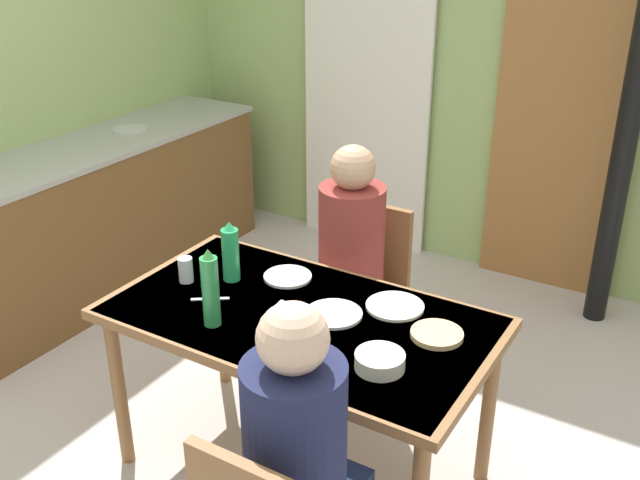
% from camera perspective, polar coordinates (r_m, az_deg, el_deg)
% --- Properties ---
extents(ground_plane, '(6.06, 6.06, 0.00)m').
position_cam_1_polar(ground_plane, '(3.35, -7.26, -15.76)').
color(ground_plane, '#BEB2AE').
extents(wall_back, '(4.00, 0.10, 2.89)m').
position_cam_1_polar(wall_back, '(4.64, 10.32, 15.54)').
color(wall_back, '#99B46C').
rests_on(wall_back, ground_plane).
extents(door_wooden, '(0.80, 0.05, 2.00)m').
position_cam_1_polar(door_wooden, '(4.45, 18.38, 8.40)').
color(door_wooden, '#986334').
rests_on(door_wooden, ground_plane).
extents(stove_pipe_column, '(0.12, 0.12, 2.89)m').
position_cam_1_polar(stove_pipe_column, '(4.03, 23.55, 12.52)').
color(stove_pipe_column, black).
rests_on(stove_pipe_column, ground_plane).
extents(curtain_panel, '(0.90, 0.03, 2.43)m').
position_cam_1_polar(curtain_panel, '(4.81, 3.63, 13.39)').
color(curtain_panel, white).
rests_on(curtain_panel, ground_plane).
extents(kitchen_counter, '(0.61, 2.39, 0.91)m').
position_cam_1_polar(kitchen_counter, '(4.57, -16.98, 1.67)').
color(kitchen_counter, brown).
rests_on(kitchen_counter, ground_plane).
extents(dining_table, '(1.46, 0.81, 0.75)m').
position_cam_1_polar(dining_table, '(2.83, -1.59, -7.10)').
color(dining_table, brown).
rests_on(dining_table, ground_plane).
extents(chair_far_diner, '(0.40, 0.40, 0.87)m').
position_cam_1_polar(chair_far_diner, '(3.54, 3.34, -3.34)').
color(chair_far_diner, brown).
rests_on(chair_far_diner, ground_plane).
extents(person_near_diner, '(0.30, 0.37, 0.77)m').
position_cam_1_polar(person_near_diner, '(2.17, -1.77, -15.00)').
color(person_near_diner, '#172343').
rests_on(person_near_diner, ground_plane).
extents(person_far_diner, '(0.30, 0.37, 0.77)m').
position_cam_1_polar(person_far_diner, '(3.31, 2.35, 0.03)').
color(person_far_diner, maroon).
rests_on(person_far_diner, ground_plane).
extents(water_bottle_green_near, '(0.06, 0.06, 0.31)m').
position_cam_1_polar(water_bottle_green_near, '(2.69, -8.49, -3.81)').
color(water_bottle_green_near, green).
rests_on(water_bottle_green_near, dining_table).
extents(water_bottle_green_far, '(0.07, 0.07, 0.26)m').
position_cam_1_polar(water_bottle_green_far, '(3.00, -6.95, -0.99)').
color(water_bottle_green_far, '#28A55C').
rests_on(water_bottle_green_far, dining_table).
extents(serving_bowl_center, '(0.17, 0.17, 0.05)m').
position_cam_1_polar(serving_bowl_center, '(2.49, 4.66, -9.34)').
color(serving_bowl_center, '#EAE6C6').
rests_on(serving_bowl_center, dining_table).
extents(dinner_plate_near_left, '(0.20, 0.20, 0.01)m').
position_cam_1_polar(dinner_plate_near_left, '(3.04, -2.52, -2.85)').
color(dinner_plate_near_left, white).
rests_on(dinner_plate_near_left, dining_table).
extents(dinner_plate_near_right, '(0.22, 0.22, 0.01)m').
position_cam_1_polar(dinner_plate_near_right, '(2.84, 5.83, -5.13)').
color(dinner_plate_near_right, white).
rests_on(dinner_plate_near_right, dining_table).
extents(dinner_plate_far_center, '(0.22, 0.22, 0.01)m').
position_cam_1_polar(dinner_plate_far_center, '(2.78, 1.06, -5.74)').
color(dinner_plate_far_center, white).
rests_on(dinner_plate_far_center, dining_table).
extents(drinking_glass_by_near_diner, '(0.06, 0.06, 0.11)m').
position_cam_1_polar(drinking_glass_by_near_diner, '(3.04, -10.37, -2.28)').
color(drinking_glass_by_near_diner, silver).
rests_on(drinking_glass_by_near_diner, dining_table).
extents(bread_plate_sliced, '(0.19, 0.19, 0.02)m').
position_cam_1_polar(bread_plate_sliced, '(2.68, 9.04, -7.23)').
color(bread_plate_sliced, '#DBB77A').
rests_on(bread_plate_sliced, dining_table).
extents(cutlery_knife_near, '(0.13, 0.10, 0.00)m').
position_cam_1_polar(cutlery_knife_near, '(2.92, -8.51, -4.53)').
color(cutlery_knife_near, silver).
rests_on(cutlery_knife_near, dining_table).
extents(cutlery_fork_near, '(0.03, 0.15, 0.00)m').
position_cam_1_polar(cutlery_fork_near, '(2.82, -3.60, -5.38)').
color(cutlery_fork_near, silver).
rests_on(cutlery_fork_near, dining_table).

